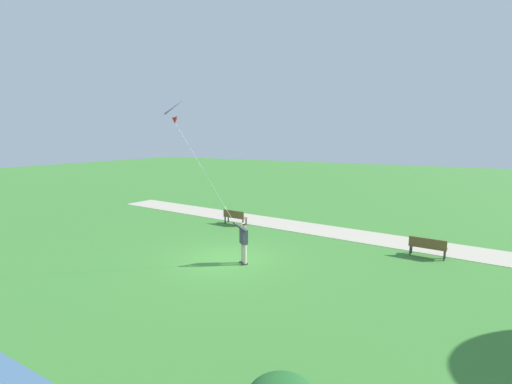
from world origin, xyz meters
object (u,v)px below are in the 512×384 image
flying_kite (182,113)px  park_bench_far_walkway (428,246)px  person_kite_flyer (243,239)px  park_bench_near_walkway (235,216)px

flying_kite → park_bench_far_walkway: 11.65m
park_bench_far_walkway → person_kite_flyer: bearing=-54.3°
person_kite_flyer → park_bench_near_walkway: 6.72m
park_bench_near_walkway → flying_kite: bearing=19.6°
park_bench_near_walkway → park_bench_far_walkway: size_ratio=1.00×
park_bench_far_walkway → park_bench_near_walkway: bearing=-93.9°
park_bench_near_walkway → park_bench_far_walkway: bearing=86.1°
person_kite_flyer → park_bench_far_walkway: bearing=125.7°
person_kite_flyer → flying_kite: size_ratio=0.40×
park_bench_near_walkway → park_bench_far_walkway: same height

